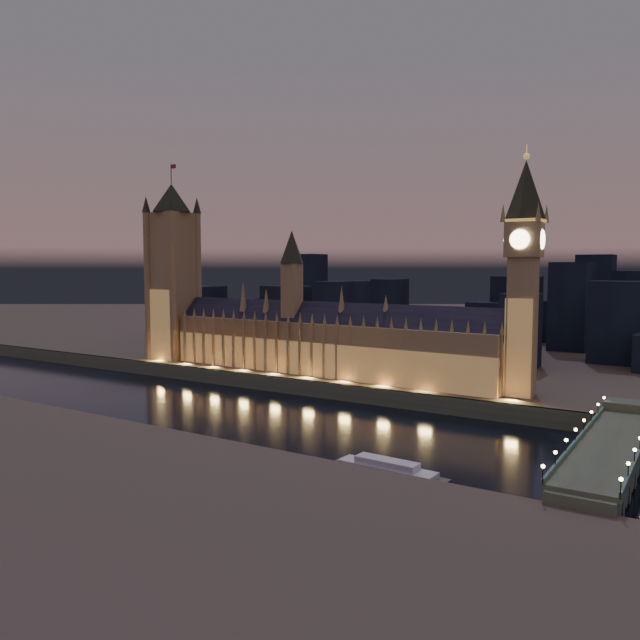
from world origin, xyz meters
The scene contains 9 objects.
ground_plane centered at (0.00, 0.00, 0.00)m, with size 2000.00×2000.00×0.00m, color black.
north_bank centered at (0.00, 520.00, 4.00)m, with size 2000.00×960.00×8.00m, color #4E4635.
embankment_wall centered at (0.00, 41.00, 4.00)m, with size 2000.00×2.50×8.00m, color #534B3F.
palace_of_westminster centered at (1.13, 61.74, 26.37)m, with size 202.00×27.73×78.00m.
victoria_tower centered at (-110.00, 61.92, 68.53)m, with size 31.68×31.68×121.95m.
elizabeth_tower centered at (108.00, 61.92, 70.01)m, with size 18.00×18.00×111.14m.
westminster_bridge centered at (154.88, -3.45, 5.99)m, with size 19.01×113.00×15.90m.
river_boat centered at (94.88, -45.91, 1.56)m, with size 40.23×11.11×4.50m.
city_backdrop centered at (40.79, 245.82, 30.91)m, with size 467.14×215.63×71.27m.
Camera 1 is at (181.40, -220.79, 65.15)m, focal length 35.00 mm.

